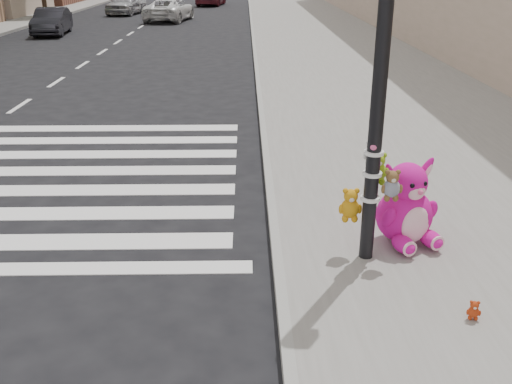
{
  "coord_description": "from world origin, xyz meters",
  "views": [
    {
      "loc": [
        1.18,
        -4.17,
        3.42
      ],
      "look_at": [
        1.3,
        2.36,
        0.75
      ],
      "focal_mm": 40.0,
      "sensor_mm": 36.0,
      "label": 1
    }
  ],
  "objects_px": {
    "car_dark_far": "(52,21)",
    "pink_bunny": "(406,209)",
    "signal_pole": "(376,122)",
    "red_teddy": "(474,310)",
    "car_white_near": "(169,10)"
  },
  "relations": [
    {
      "from": "car_white_near",
      "to": "red_teddy",
      "type": "bearing_deg",
      "value": 111.1
    },
    {
      "from": "red_teddy",
      "to": "car_dark_far",
      "type": "bearing_deg",
      "value": 127.67
    },
    {
      "from": "red_teddy",
      "to": "car_dark_far",
      "type": "xyz_separation_m",
      "value": [
        -11.6,
        24.2,
        0.39
      ]
    },
    {
      "from": "signal_pole",
      "to": "pink_bunny",
      "type": "relative_size",
      "value": 3.65
    },
    {
      "from": "signal_pole",
      "to": "red_teddy",
      "type": "bearing_deg",
      "value": -58.87
    },
    {
      "from": "car_dark_far",
      "to": "pink_bunny",
      "type": "bearing_deg",
      "value": -69.51
    },
    {
      "from": "signal_pole",
      "to": "pink_bunny",
      "type": "height_order",
      "value": "signal_pole"
    },
    {
      "from": "car_dark_far",
      "to": "car_white_near",
      "type": "height_order",
      "value": "car_white_near"
    },
    {
      "from": "pink_bunny",
      "to": "car_dark_far",
      "type": "relative_size",
      "value": 0.29
    },
    {
      "from": "red_teddy",
      "to": "pink_bunny",
      "type": "bearing_deg",
      "value": 110.76
    },
    {
      "from": "red_teddy",
      "to": "car_white_near",
      "type": "height_order",
      "value": "car_white_near"
    },
    {
      "from": "pink_bunny",
      "to": "red_teddy",
      "type": "height_order",
      "value": "pink_bunny"
    },
    {
      "from": "pink_bunny",
      "to": "car_dark_far",
      "type": "distance_m",
      "value": 25.22
    },
    {
      "from": "pink_bunny",
      "to": "car_white_near",
      "type": "xyz_separation_m",
      "value": [
        -6.44,
        29.08,
        0.06
      ]
    },
    {
      "from": "signal_pole",
      "to": "car_dark_far",
      "type": "xyz_separation_m",
      "value": [
        -10.8,
        22.88,
        -1.15
      ]
    }
  ]
}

